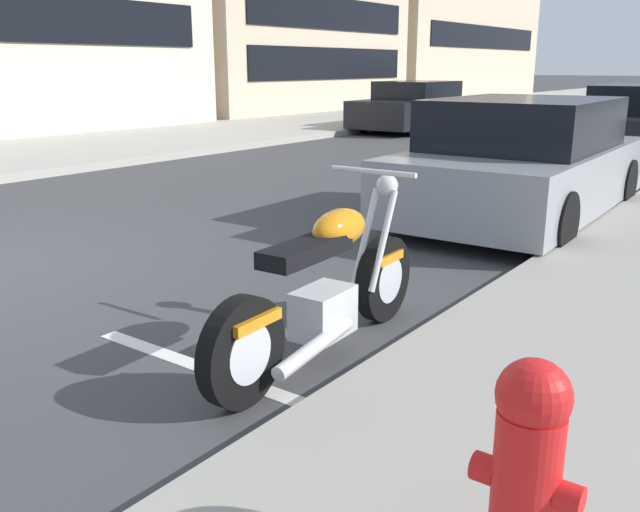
{
  "coord_description": "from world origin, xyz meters",
  "views": [
    {
      "loc": [
        -2.61,
        -6.03,
        1.75
      ],
      "look_at": [
        0.56,
        -3.69,
        0.65
      ],
      "focal_mm": 38.33,
      "sensor_mm": 36.0,
      "label": 1
    }
  ],
  "objects": [
    {
      "name": "sidewalk_far_curb",
      "position": [
        12.0,
        6.53,
        0.07
      ],
      "size": [
        120.0,
        5.0,
        0.14
      ],
      "primitive_type": "cube",
      "color": "#ADA89E",
      "rests_on": "ground"
    },
    {
      "name": "parking_stall_stripe",
      "position": [
        0.0,
        -3.43,
        0.0
      ],
      "size": [
        0.12,
        2.2,
        0.01
      ],
      "primitive_type": "cube",
      "color": "silver",
      "rests_on": "ground"
    },
    {
      "name": "parked_motorcycle",
      "position": [
        0.6,
        -3.71,
        0.42
      ],
      "size": [
        2.14,
        0.62,
        1.1
      ],
      "rotation": [
        0.0,
        0.0,
        0.04
      ],
      "color": "black",
      "rests_on": "ground"
    },
    {
      "name": "parked_car_at_intersection",
      "position": [
        5.14,
        -3.23,
        0.66
      ],
      "size": [
        4.16,
        1.99,
        1.39
      ],
      "rotation": [
        0.0,
        0.0,
        0.02
      ],
      "color": "gray",
      "rests_on": "ground"
    },
    {
      "name": "car_opposite_curb",
      "position": [
        14.51,
        3.28,
        0.64
      ],
      "size": [
        4.49,
        1.88,
        1.34
      ],
      "rotation": [
        0.0,
        0.0,
        3.15
      ],
      "color": "black",
      "rests_on": "ground"
    },
    {
      "name": "fire_hydrant",
      "position": [
        -0.66,
        -5.42,
        0.53
      ],
      "size": [
        0.24,
        0.36,
        0.74
      ],
      "color": "red",
      "rests_on": "sidewalk_near_curb"
    },
    {
      "name": "townhouse_corner_block",
      "position": [
        18.33,
        14.36,
        4.13
      ],
      "size": [
        10.88,
        11.16,
        8.26
      ],
      "color": "beige",
      "rests_on": "ground"
    }
  ]
}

